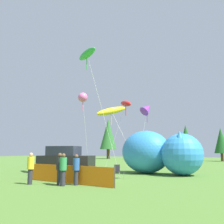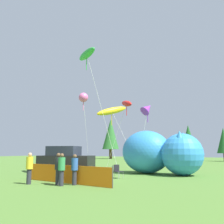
% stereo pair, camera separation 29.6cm
% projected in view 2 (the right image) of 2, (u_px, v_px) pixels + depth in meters
% --- Properties ---
extents(ground_plane, '(120.00, 120.00, 0.00)m').
position_uv_depth(ground_plane, '(82.00, 178.00, 17.06)').
color(ground_plane, '#4C752D').
extents(parked_car, '(4.40, 2.54, 2.19)m').
position_uv_depth(parked_car, '(66.00, 161.00, 19.21)').
color(parked_car, black).
rests_on(parked_car, ground).
extents(folding_chair, '(0.68, 0.68, 0.90)m').
position_uv_depth(folding_chair, '(118.00, 170.00, 16.94)').
color(folding_chair, black).
rests_on(folding_chair, ground).
extents(inflatable_cat, '(7.09, 4.56, 3.51)m').
position_uv_depth(inflatable_cat, '(158.00, 153.00, 20.10)').
color(inflatable_cat, '#338CD8').
rests_on(inflatable_cat, ground).
extents(safety_fence, '(6.73, 1.35, 1.12)m').
position_uv_depth(safety_fence, '(65.00, 174.00, 14.40)').
color(safety_fence, orange).
rests_on(safety_fence, ground).
extents(spectator_in_green_shirt, '(0.36, 0.36, 1.65)m').
position_uv_depth(spectator_in_green_shirt, '(75.00, 168.00, 13.65)').
color(spectator_in_green_shirt, '#2D2D38').
rests_on(spectator_in_green_shirt, ground).
extents(spectator_in_yellow_shirt, '(0.37, 0.37, 1.71)m').
position_uv_depth(spectator_in_yellow_shirt, '(62.00, 168.00, 13.33)').
color(spectator_in_yellow_shirt, '#2D2D38').
rests_on(spectator_in_yellow_shirt, ground).
extents(spectator_in_black_shirt, '(0.38, 0.38, 1.74)m').
position_uv_depth(spectator_in_black_shirt, '(29.00, 167.00, 14.01)').
color(spectator_in_black_shirt, '#2D2D38').
rests_on(spectator_in_black_shirt, ground).
extents(spectator_in_blue_shirt, '(0.38, 0.38, 1.72)m').
position_uv_depth(spectator_in_blue_shirt, '(58.00, 167.00, 13.78)').
color(spectator_in_blue_shirt, '#2D2D38').
rests_on(spectator_in_blue_shirt, ground).
extents(kite_green_fish, '(3.64, 2.69, 9.91)m').
position_uv_depth(kite_green_fish, '(87.00, 55.00, 19.96)').
color(kite_green_fish, silver).
rests_on(kite_green_fish, ground).
extents(kite_yellow_hero, '(4.10, 2.81, 6.17)m').
position_uv_depth(kite_yellow_hero, '(112.00, 111.00, 22.74)').
color(kite_yellow_hero, silver).
rests_on(kite_yellow_hero, ground).
extents(kite_purple_delta, '(1.57, 1.72, 6.41)m').
position_uv_depth(kite_purple_delta, '(148.00, 109.00, 23.10)').
color(kite_purple_delta, silver).
rests_on(kite_purple_delta, ground).
extents(kite_pink_octopus, '(0.92, 1.34, 7.48)m').
position_uv_depth(kite_pink_octopus, '(83.00, 98.00, 24.43)').
color(kite_pink_octopus, silver).
rests_on(kite_pink_octopus, ground).
extents(kite_red_lizard, '(3.43, 2.88, 7.48)m').
position_uv_depth(kite_red_lizard, '(126.00, 104.00, 26.51)').
color(kite_red_lizard, silver).
rests_on(kite_red_lizard, ground).
extents(horizon_tree_east, '(3.88, 3.88, 9.25)m').
position_uv_depth(horizon_tree_east, '(111.00, 134.00, 58.48)').
color(horizon_tree_east, brown).
rests_on(horizon_tree_east, ground).
extents(horizon_tree_west, '(2.93, 2.93, 7.00)m').
position_uv_depth(horizon_tree_west, '(188.00, 138.00, 49.95)').
color(horizon_tree_west, brown).
rests_on(horizon_tree_west, ground).
extents(horizon_tree_mid, '(2.47, 2.47, 5.90)m').
position_uv_depth(horizon_tree_mid, '(224.00, 141.00, 44.09)').
color(horizon_tree_mid, brown).
rests_on(horizon_tree_mid, ground).
extents(horizon_tree_northeast, '(2.31, 2.31, 5.52)m').
position_uv_depth(horizon_tree_northeast, '(138.00, 143.00, 53.99)').
color(horizon_tree_northeast, brown).
rests_on(horizon_tree_northeast, ground).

